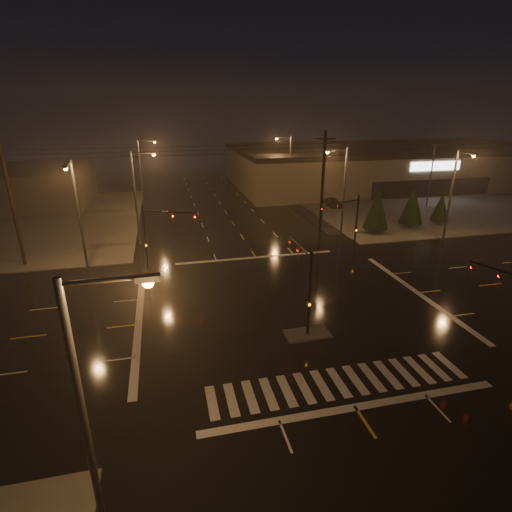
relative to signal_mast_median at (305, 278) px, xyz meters
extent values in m
plane|color=black|center=(0.00, 3.07, -3.75)|extent=(140.00, 140.00, 0.00)
cube|color=#44413D|center=(30.00, 33.07, -3.69)|extent=(36.00, 36.00, 0.12)
cube|color=#44413D|center=(0.00, -0.93, -3.68)|extent=(3.00, 1.60, 0.15)
cube|color=beige|center=(0.00, -5.93, -3.75)|extent=(15.00, 2.60, 0.01)
cube|color=beige|center=(0.00, -7.93, -3.75)|extent=(16.00, 0.50, 0.01)
cube|color=beige|center=(0.00, 14.07, -3.75)|extent=(16.00, 0.50, 0.01)
cube|color=black|center=(35.00, 31.07, -3.71)|extent=(50.00, 24.00, 0.08)
cube|color=#776955|center=(35.00, 49.07, -0.25)|extent=(60.00, 28.00, 7.00)
cube|color=black|center=(35.00, 49.07, 3.05)|extent=(60.20, 28.20, 0.80)
cube|color=white|center=(35.00, 34.97, 1.45)|extent=(9.00, 0.20, 1.40)
cube|color=black|center=(35.00, 35.02, -2.15)|extent=(22.00, 0.15, 2.80)
cylinder|color=black|center=(0.00, -0.93, -0.75)|extent=(0.18, 0.18, 6.00)
cylinder|color=black|center=(0.00, 1.32, 1.75)|extent=(0.12, 4.50, 0.12)
imported|color=#594707|center=(0.00, 3.35, 1.70)|extent=(0.16, 0.20, 1.00)
cube|color=#594707|center=(0.00, -0.93, -1.45)|extent=(0.25, 0.18, 0.35)
cylinder|color=black|center=(10.50, 13.57, -0.75)|extent=(0.18, 0.18, 6.00)
cylinder|color=black|center=(8.15, 12.72, 1.75)|extent=(4.74, 1.82, 0.12)
imported|color=#594707|center=(6.04, 11.95, 1.70)|extent=(0.24, 0.22, 1.00)
cube|color=#594707|center=(10.50, 13.57, -1.45)|extent=(0.25, 0.18, 0.35)
cylinder|color=black|center=(-10.50, 13.57, -0.75)|extent=(0.18, 0.18, 6.00)
cylinder|color=black|center=(-8.15, 12.72, 1.75)|extent=(4.74, 1.82, 0.12)
imported|color=#594707|center=(-6.04, 11.95, 1.70)|extent=(0.24, 0.22, 1.00)
cube|color=#594707|center=(-10.50, 13.57, -1.45)|extent=(0.25, 0.18, 0.35)
cylinder|color=black|center=(9.82, -5.55, 1.75)|extent=(1.48, 3.80, 0.12)
imported|color=#594707|center=(9.20, -3.86, 1.70)|extent=(0.22, 0.24, 1.00)
cylinder|color=#38383A|center=(-11.50, -11.93, 1.25)|extent=(0.24, 0.24, 10.00)
cylinder|color=#38383A|center=(-10.30, -11.93, 6.05)|extent=(2.40, 0.14, 0.14)
cube|color=#38383A|center=(-9.20, -11.93, 6.00)|extent=(0.70, 0.30, 0.18)
sphere|color=orange|center=(-9.20, -11.93, 5.87)|extent=(0.32, 0.32, 0.32)
cylinder|color=#38383A|center=(-11.50, 21.07, 1.25)|extent=(0.24, 0.24, 10.00)
cylinder|color=#38383A|center=(-10.30, 21.07, 6.05)|extent=(2.40, 0.14, 0.14)
cube|color=#38383A|center=(-9.20, 21.07, 6.00)|extent=(0.70, 0.30, 0.18)
sphere|color=orange|center=(-9.20, 21.07, 5.87)|extent=(0.32, 0.32, 0.32)
cylinder|color=#38383A|center=(-11.50, 37.07, 1.25)|extent=(0.24, 0.24, 10.00)
cylinder|color=#38383A|center=(-10.30, 37.07, 6.05)|extent=(2.40, 0.14, 0.14)
cube|color=#38383A|center=(-9.20, 37.07, 6.00)|extent=(0.70, 0.30, 0.18)
sphere|color=orange|center=(-9.20, 37.07, 5.87)|extent=(0.32, 0.32, 0.32)
cylinder|color=#38383A|center=(11.50, 19.07, 1.25)|extent=(0.24, 0.24, 10.00)
cylinder|color=#38383A|center=(10.30, 19.07, 6.05)|extent=(2.40, 0.14, 0.14)
cube|color=#38383A|center=(9.20, 19.07, 6.00)|extent=(0.70, 0.30, 0.18)
sphere|color=orange|center=(9.20, 19.07, 5.87)|extent=(0.32, 0.32, 0.32)
cylinder|color=#38383A|center=(11.50, 39.07, 1.25)|extent=(0.24, 0.24, 10.00)
cylinder|color=#38383A|center=(10.30, 39.07, 6.05)|extent=(2.40, 0.14, 0.14)
cube|color=#38383A|center=(9.20, 39.07, 6.00)|extent=(0.70, 0.30, 0.18)
sphere|color=orange|center=(9.20, 39.07, 5.87)|extent=(0.32, 0.32, 0.32)
cylinder|color=#38383A|center=(-16.00, 14.57, 1.25)|extent=(0.24, 0.24, 10.00)
cylinder|color=#38383A|center=(-16.00, 13.37, 6.05)|extent=(0.14, 2.40, 0.14)
cube|color=#38383A|center=(-16.00, 12.27, 6.00)|extent=(0.30, 0.70, 0.18)
sphere|color=orange|center=(-16.00, 12.27, 5.87)|extent=(0.32, 0.32, 0.32)
cylinder|color=#38383A|center=(22.00, 14.57, 1.25)|extent=(0.24, 0.24, 10.00)
cylinder|color=#38383A|center=(22.00, 13.37, 6.05)|extent=(0.14, 2.40, 0.14)
cube|color=#38383A|center=(22.00, 12.27, 6.00)|extent=(0.30, 0.70, 0.18)
sphere|color=orange|center=(22.00, 12.27, 5.87)|extent=(0.32, 0.32, 0.32)
cylinder|color=black|center=(-22.00, 17.07, 2.25)|extent=(0.32, 0.32, 12.00)
cylinder|color=black|center=(8.00, 17.07, 2.25)|extent=(0.32, 0.32, 12.00)
cube|color=black|center=(8.00, 17.07, 7.45)|extent=(2.20, 0.12, 0.12)
cylinder|color=black|center=(15.80, 18.87, -3.40)|extent=(0.18, 0.18, 0.70)
cone|color=black|center=(15.80, 18.87, -0.73)|extent=(2.98, 2.98, 4.65)
cylinder|color=black|center=(21.10, 19.79, -3.40)|extent=(0.18, 0.18, 0.70)
cone|color=black|center=(21.10, 19.79, -0.83)|extent=(2.85, 2.85, 4.45)
cylinder|color=black|center=(25.38, 20.06, -3.40)|extent=(0.18, 0.18, 0.70)
cone|color=black|center=(25.38, 20.06, -1.31)|extent=(2.23, 2.23, 3.48)
imported|color=black|center=(16.30, 32.59, -3.05)|extent=(1.69, 4.13, 1.40)
camera|label=1|loc=(-8.59, -22.53, 10.46)|focal=28.00mm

